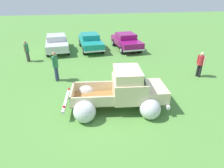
{
  "coord_description": "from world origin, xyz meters",
  "views": [
    {
      "loc": [
        -1.51,
        -7.37,
        4.98
      ],
      "look_at": [
        0.0,
        0.7,
        0.88
      ],
      "focal_mm": 30.08,
      "sensor_mm": 36.0,
      "label": 1
    }
  ],
  "objects_px": {
    "vintage_pickup_truck": "(123,93)",
    "show_car_2": "(126,41)",
    "spectator_1": "(55,64)",
    "show_car_1": "(90,41)",
    "spectator_0": "(201,63)",
    "spectator_2": "(27,50)",
    "show_car_0": "(57,42)"
  },
  "relations": [
    {
      "from": "spectator_2",
      "to": "show_car_1",
      "type": "bearing_deg",
      "value": -133.74
    },
    {
      "from": "vintage_pickup_truck",
      "to": "spectator_0",
      "type": "relative_size",
      "value": 2.96
    },
    {
      "from": "show_car_0",
      "to": "spectator_0",
      "type": "bearing_deg",
      "value": 45.53
    },
    {
      "from": "show_car_0",
      "to": "spectator_1",
      "type": "bearing_deg",
      "value": -1.46
    },
    {
      "from": "vintage_pickup_truck",
      "to": "spectator_0",
      "type": "height_order",
      "value": "vintage_pickup_truck"
    },
    {
      "from": "show_car_0",
      "to": "spectator_1",
      "type": "distance_m",
      "value": 6.56
    },
    {
      "from": "show_car_0",
      "to": "spectator_2",
      "type": "height_order",
      "value": "spectator_2"
    },
    {
      "from": "spectator_1",
      "to": "show_car_1",
      "type": "bearing_deg",
      "value": -90.85
    },
    {
      "from": "show_car_1",
      "to": "show_car_2",
      "type": "distance_m",
      "value": 3.34
    },
    {
      "from": "show_car_2",
      "to": "spectator_1",
      "type": "distance_m",
      "value": 8.45
    },
    {
      "from": "show_car_0",
      "to": "show_car_2",
      "type": "bearing_deg",
      "value": 80.28
    },
    {
      "from": "spectator_2",
      "to": "spectator_1",
      "type": "bearing_deg",
      "value": 141.64
    },
    {
      "from": "show_car_0",
      "to": "spectator_0",
      "type": "height_order",
      "value": "spectator_0"
    },
    {
      "from": "spectator_0",
      "to": "spectator_1",
      "type": "bearing_deg",
      "value": 149.84
    },
    {
      "from": "vintage_pickup_truck",
      "to": "show_car_0",
      "type": "relative_size",
      "value": 1.03
    },
    {
      "from": "show_car_0",
      "to": "spectator_1",
      "type": "height_order",
      "value": "spectator_1"
    },
    {
      "from": "vintage_pickup_truck",
      "to": "show_car_2",
      "type": "bearing_deg",
      "value": 81.01
    },
    {
      "from": "show_car_0",
      "to": "show_car_2",
      "type": "xyz_separation_m",
      "value": [
        6.34,
        -0.5,
        -0.0
      ]
    },
    {
      "from": "show_car_0",
      "to": "vintage_pickup_truck",
      "type": "bearing_deg",
      "value": 14.9
    },
    {
      "from": "show_car_0",
      "to": "spectator_2",
      "type": "distance_m",
      "value": 3.25
    },
    {
      "from": "show_car_2",
      "to": "spectator_2",
      "type": "xyz_separation_m",
      "value": [
        -8.38,
        -2.03,
        0.13
      ]
    },
    {
      "from": "spectator_1",
      "to": "spectator_2",
      "type": "bearing_deg",
      "value": -37.44
    },
    {
      "from": "vintage_pickup_truck",
      "to": "show_car_0",
      "type": "xyz_separation_m",
      "value": [
        -3.71,
        10.14,
        0.03
      ]
    },
    {
      "from": "show_car_0",
      "to": "show_car_1",
      "type": "relative_size",
      "value": 0.99
    },
    {
      "from": "show_car_1",
      "to": "spectator_0",
      "type": "relative_size",
      "value": 2.89
    },
    {
      "from": "show_car_2",
      "to": "spectator_0",
      "type": "relative_size",
      "value": 2.76
    },
    {
      "from": "show_car_2",
      "to": "vintage_pickup_truck",
      "type": "bearing_deg",
      "value": -19.65
    },
    {
      "from": "vintage_pickup_truck",
      "to": "spectator_2",
      "type": "relative_size",
      "value": 2.98
    },
    {
      "from": "show_car_1",
      "to": "spectator_1",
      "type": "xyz_separation_m",
      "value": [
        -2.6,
        -6.5,
        0.26
      ]
    },
    {
      "from": "vintage_pickup_truck",
      "to": "show_car_1",
      "type": "xyz_separation_m",
      "value": [
        -0.68,
        10.1,
        0.03
      ]
    },
    {
      "from": "show_car_2",
      "to": "spectator_1",
      "type": "bearing_deg",
      "value": -48.78
    },
    {
      "from": "vintage_pickup_truck",
      "to": "spectator_2",
      "type": "distance_m",
      "value": 9.53
    }
  ]
}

